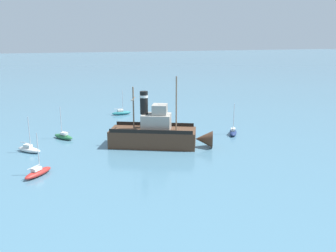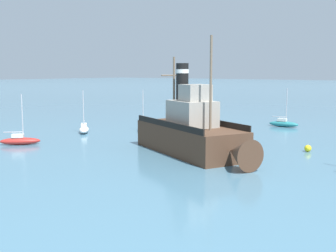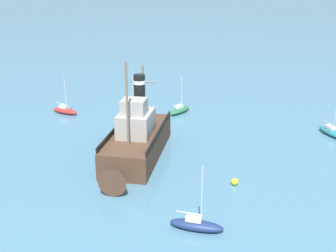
% 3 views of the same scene
% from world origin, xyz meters
% --- Properties ---
extents(ground_plane, '(600.00, 600.00, 0.00)m').
position_xyz_m(ground_plane, '(0.00, 0.00, 0.00)').
color(ground_plane, '#477289').
extents(old_tugboat, '(8.94, 14.53, 9.90)m').
position_xyz_m(old_tugboat, '(0.14, 1.34, 1.83)').
color(old_tugboat, '#4C3323').
rests_on(old_tugboat, ground).
extents(sailboat_teal, '(1.36, 3.87, 4.90)m').
position_xyz_m(sailboat_teal, '(-21.77, 0.47, 0.43)').
color(sailboat_teal, '#23757A').
rests_on(sailboat_teal, ground).
extents(sailboat_navy, '(3.86, 2.80, 4.90)m').
position_xyz_m(sailboat_navy, '(-1.81, 14.46, 0.43)').
color(sailboat_navy, navy).
rests_on(sailboat_navy, ground).
extents(sailboat_white, '(3.40, 3.52, 4.90)m').
position_xyz_m(sailboat_white, '(-2.58, -15.82, 0.43)').
color(sailboat_white, white).
rests_on(sailboat_white, ground).
extents(sailboat_green, '(3.67, 3.21, 4.90)m').
position_xyz_m(sailboat_green, '(-7.67, -11.17, 0.43)').
color(sailboat_green, '#286B3D').
rests_on(sailboat_green, ground).
extents(sailboat_red, '(3.54, 3.39, 4.90)m').
position_xyz_m(sailboat_red, '(6.65, -14.50, 0.43)').
color(sailboat_red, '#B22823').
rests_on(sailboat_red, ground).
extents(mooring_buoy, '(0.61, 0.61, 0.61)m').
position_xyz_m(mooring_buoy, '(-6.95, 8.89, 0.31)').
color(mooring_buoy, yellow).
rests_on(mooring_buoy, ground).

